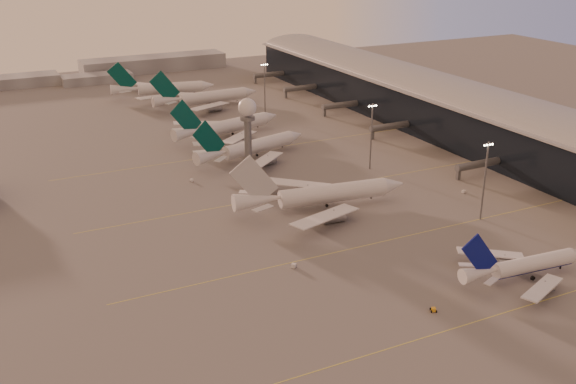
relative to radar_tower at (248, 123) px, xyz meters
name	(u,v)px	position (x,y,z in m)	size (l,w,h in m)	color
ground	(455,362)	(-5.00, -120.00, -20.95)	(700.00, 700.00, 0.00)	#5D5A5A
taxiway_markings	(412,233)	(25.00, -64.00, -20.94)	(180.00, 185.25, 0.02)	gold
terminal	(491,123)	(102.88, -9.91, -10.43)	(57.00, 362.00, 23.04)	black
radar_tower	(248,123)	(0.00, 0.00, 0.00)	(6.40, 6.40, 31.10)	#585B60
mast_b	(485,178)	(50.00, -65.00, -7.21)	(3.60, 0.56, 25.00)	#585B60
mast_c	(371,134)	(45.00, -10.00, -7.21)	(3.60, 0.56, 25.00)	#585B60
mast_d	(265,86)	(43.00, 80.00, -7.21)	(3.60, 0.56, 25.00)	#585B60
distant_horizon	(112,70)	(-2.38, 205.14, -17.06)	(165.00, 37.50, 9.00)	slate
narrowbody_mid	(525,268)	(33.97, -99.56, -17.81)	(39.69, 31.58, 15.50)	silver
widebody_white	(322,198)	(10.16, -35.74, -17.36)	(58.66, 46.72, 20.69)	silver
greentail_a	(252,150)	(10.60, 21.20, -17.55)	(51.87, 41.35, 19.25)	silver
greentail_b	(228,129)	(13.13, 52.85, -17.44)	(53.81, 42.95, 19.89)	silver
greentail_c	(207,100)	(22.88, 106.63, -17.31)	(56.71, 45.75, 20.59)	silver
greentail_d	(164,91)	(9.50, 136.48, -17.39)	(55.14, 44.19, 20.15)	silver
gsv_tug_mid	(433,310)	(3.18, -102.15, -20.47)	(3.80, 3.15, 0.94)	gold
gsv_truck_b	(491,252)	(35.50, -85.68, -19.87)	(5.55, 3.77, 2.11)	silver
gsv_truck_c	(294,263)	(-15.95, -67.69, -19.71)	(6.03, 5.43, 2.42)	silver
gsv_catering_b	(464,188)	(60.25, -45.22, -18.99)	(4.94, 2.63, 3.91)	silver
gsv_tug_far	(271,188)	(2.88, -12.73, -20.40)	(3.34, 4.28, 1.07)	silver
gsv_truck_d	(191,179)	(-19.43, 6.94, -19.90)	(2.48, 5.31, 2.06)	silver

